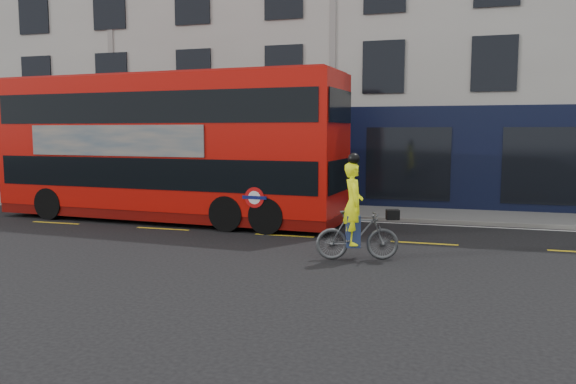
% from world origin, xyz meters
% --- Properties ---
extents(ground, '(120.00, 120.00, 0.00)m').
position_xyz_m(ground, '(0.00, 0.00, 0.00)').
color(ground, black).
rests_on(ground, ground).
extents(pavement, '(60.00, 3.00, 0.12)m').
position_xyz_m(pavement, '(0.00, 6.50, 0.06)').
color(pavement, slate).
rests_on(pavement, ground).
extents(kerb, '(60.00, 0.12, 0.13)m').
position_xyz_m(kerb, '(0.00, 5.00, 0.07)').
color(kerb, slate).
rests_on(kerb, ground).
extents(building_terrace, '(50.00, 10.07, 15.00)m').
position_xyz_m(building_terrace, '(0.00, 12.94, 7.49)').
color(building_terrace, '#B5B3AB').
rests_on(building_terrace, ground).
extents(road_edge_line, '(58.00, 0.10, 0.01)m').
position_xyz_m(road_edge_line, '(0.00, 4.70, 0.00)').
color(road_edge_line, silver).
rests_on(road_edge_line, ground).
extents(lane_dashes, '(58.00, 0.12, 0.01)m').
position_xyz_m(lane_dashes, '(0.00, 1.50, 0.00)').
color(lane_dashes, gold).
rests_on(lane_dashes, ground).
extents(bus, '(12.33, 3.52, 4.92)m').
position_xyz_m(bus, '(-4.63, 3.09, 2.52)').
color(bus, '#BA0E07').
rests_on(bus, ground).
extents(cyclist, '(2.05, 1.09, 2.55)m').
position_xyz_m(cyclist, '(2.53, -0.98, 0.86)').
color(cyclist, '#4D5052').
rests_on(cyclist, ground).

